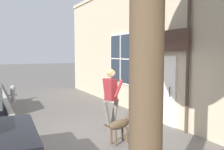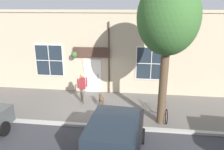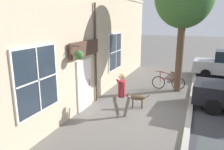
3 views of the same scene
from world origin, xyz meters
The scene contains 7 objects.
ground_plane centered at (0.00, 0.00, 0.00)m, with size 90.00×90.00×0.00m, color #66605B.
storefront_facade centered at (-2.34, 0.00, 2.50)m, with size 0.95×18.00×5.00m.
pedestrian_walking centered at (-0.44, -0.54, 1.06)m, with size 0.68×0.55×1.75m.
dog_on_leash centered at (-0.17, 0.54, 0.46)m, with size 1.03×0.44×0.68m.
street_tree_by_curb centered at (1.26, 3.62, 4.67)m, with size 2.82×2.54×6.33m.
leaning_bicycle centered at (0.72, 3.73, 0.38)m, with size 1.72×0.26×1.01m.
parked_car_mid_block centered at (4.28, 1.76, 0.88)m, with size 4.40×2.14×1.75m.
Camera 2 is at (10.49, 2.44, 5.25)m, focal length 35.00 mm.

